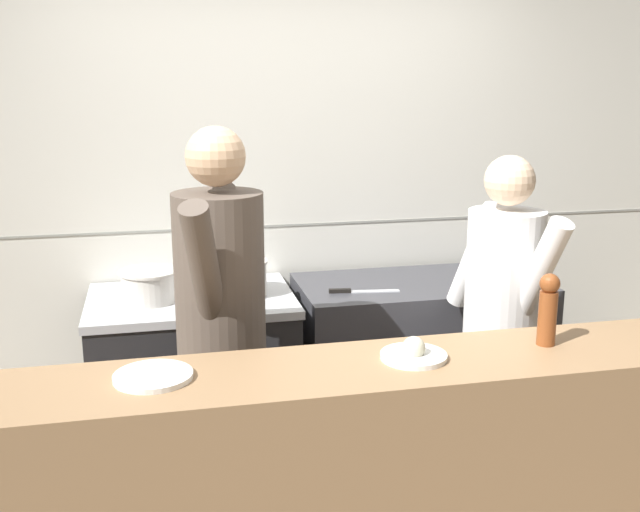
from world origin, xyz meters
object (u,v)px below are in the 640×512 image
(sauce_pot, at_px, (240,277))
(plated_dish_main, at_px, (153,376))
(oven_range, at_px, (195,381))
(chef_head_cook, at_px, (221,322))
(stock_pot, at_px, (149,285))
(plated_dish_appetiser, at_px, (414,353))
(chef_sous, at_px, (501,319))
(chefs_knife, at_px, (358,291))
(pepper_mill, at_px, (548,308))

(sauce_pot, relative_size, plated_dish_main, 1.09)
(oven_range, xyz_separation_m, chef_head_cook, (0.08, -0.70, 0.54))
(oven_range, relative_size, stock_pot, 3.63)
(plated_dish_main, bearing_deg, chef_head_cook, 65.27)
(plated_dish_appetiser, relative_size, chef_sous, 0.14)
(chefs_knife, relative_size, plated_dish_main, 1.40)
(sauce_pot, xyz_separation_m, plated_dish_main, (-0.43, -1.26, 0.03))
(oven_range, xyz_separation_m, sauce_pot, (0.24, -0.02, 0.54))
(plated_dish_main, relative_size, chef_head_cook, 0.14)
(sauce_pot, bearing_deg, stock_pot, -179.10)
(oven_range, relative_size, plated_dish_appetiser, 4.37)
(oven_range, height_order, chef_sous, chef_sous)
(sauce_pot, bearing_deg, chef_sous, -31.98)
(plated_dish_main, bearing_deg, stock_pot, 90.48)
(plated_dish_appetiser, distance_m, chef_sous, 0.88)
(oven_range, distance_m, chef_sous, 1.56)
(chefs_knife, bearing_deg, sauce_pot, 170.84)
(chef_head_cook, bearing_deg, oven_range, 115.98)
(plated_dish_main, xyz_separation_m, plated_dish_appetiser, (0.87, -0.02, 0.01))
(oven_range, height_order, plated_dish_appetiser, plated_dish_appetiser)
(chefs_knife, xyz_separation_m, plated_dish_appetiser, (-0.13, -1.18, 0.13))
(oven_range, xyz_separation_m, pepper_mill, (1.20, -1.28, 0.70))
(oven_range, relative_size, chef_head_cook, 0.57)
(sauce_pot, xyz_separation_m, pepper_mill, (0.95, -1.25, 0.16))
(stock_pot, relative_size, pepper_mill, 1.04)
(chef_head_cook, bearing_deg, stock_pot, 131.98)
(plated_dish_appetiser, bearing_deg, chefs_knife, 83.67)
(pepper_mill, bearing_deg, stock_pot, 138.21)
(chef_head_cook, bearing_deg, sauce_pot, 95.92)
(stock_pot, bearing_deg, pepper_mill, -41.79)
(sauce_pot, height_order, plated_dish_appetiser, plated_dish_appetiser)
(stock_pot, height_order, chefs_knife, stock_pot)
(chefs_knife, xyz_separation_m, pepper_mill, (0.38, -1.16, 0.25))
(plated_dish_appetiser, distance_m, pepper_mill, 0.52)
(plated_dish_main, height_order, chef_sous, chef_sous)
(stock_pot, distance_m, chef_head_cook, 0.72)
(chef_head_cook, bearing_deg, pepper_mill, -8.55)
(sauce_pot, height_order, pepper_mill, pepper_mill)
(pepper_mill, distance_m, chef_head_cook, 1.26)
(stock_pot, bearing_deg, oven_range, 8.92)
(chefs_knife, bearing_deg, oven_range, 171.86)
(chef_sous, bearing_deg, pepper_mill, -117.69)
(chefs_knife, height_order, pepper_mill, pepper_mill)
(plated_dish_appetiser, height_order, pepper_mill, pepper_mill)
(stock_pot, height_order, sauce_pot, sauce_pot)
(chef_sous, bearing_deg, plated_dish_main, -174.75)
(plated_dish_main, height_order, plated_dish_appetiser, plated_dish_appetiser)
(pepper_mill, xyz_separation_m, chef_sous, (0.12, 0.58, -0.24))
(stock_pot, relative_size, plated_dish_appetiser, 1.20)
(stock_pot, bearing_deg, chef_head_cook, -67.05)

